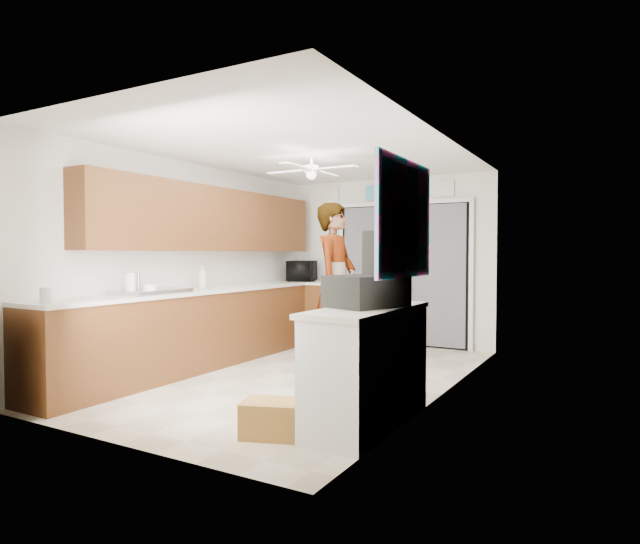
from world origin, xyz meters
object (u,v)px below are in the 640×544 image
at_px(dog, 340,335).
at_px(paper_towel_roll, 130,284).
at_px(soap_bottle, 202,277).
at_px(cardboard_box, 271,418).
at_px(cup, 150,289).
at_px(man, 336,283).
at_px(navy_crate, 309,415).
at_px(suitcase, 366,291).
at_px(microwave, 302,271).

bearing_deg(dog, paper_towel_roll, -119.73).
distance_m(soap_bottle, cardboard_box, 3.01).
xyz_separation_m(cup, man, (1.18, 1.92, 0.01)).
bearing_deg(man, navy_crate, -161.59).
bearing_deg(man, cardboard_box, -166.98).
distance_m(cup, paper_towel_roll, 0.22).
xyz_separation_m(navy_crate, dog, (-1.29, 3.02, 0.13)).
bearing_deg(cardboard_box, soap_bottle, 142.08).
height_order(cup, man, man).
bearing_deg(soap_bottle, paper_towel_roll, -87.49).
relative_size(paper_towel_roll, suitcase, 0.39).
relative_size(microwave, cardboard_box, 1.33).
relative_size(soap_bottle, navy_crate, 0.76).
relative_size(paper_towel_roll, cardboard_box, 0.53).
height_order(man, dog, man).
distance_m(microwave, cup, 3.14).
bearing_deg(man, suitcase, -150.96).
bearing_deg(navy_crate, suitcase, 48.97).
height_order(microwave, navy_crate, microwave).
xyz_separation_m(microwave, cardboard_box, (2.08, -3.83, -0.96)).
relative_size(cup, paper_towel_roll, 0.60).
relative_size(microwave, paper_towel_roll, 2.50).
relative_size(microwave, dog, 0.93).
bearing_deg(microwave, cardboard_box, -172.00).
relative_size(suitcase, navy_crate, 1.59).
height_order(cup, cardboard_box, cup).
xyz_separation_m(soap_bottle, man, (1.41, 0.86, -0.08)).
xyz_separation_m(cardboard_box, dog, (-1.12, 3.29, 0.11)).
xyz_separation_m(cup, suitcase, (2.50, -0.05, 0.07)).
distance_m(soap_bottle, man, 1.66).
height_order(soap_bottle, cardboard_box, soap_bottle).
distance_m(navy_crate, man, 2.70).
distance_m(cup, cardboard_box, 2.30).
height_order(soap_bottle, dog, soap_bottle).
bearing_deg(dog, navy_crate, -74.81).
height_order(microwave, paper_towel_roll, microwave).
bearing_deg(cup, cardboard_box, -18.97).
xyz_separation_m(suitcase, cardboard_box, (-0.48, -0.64, -0.93)).
height_order(cup, paper_towel_roll, paper_towel_roll).
bearing_deg(suitcase, cardboard_box, -106.97).
relative_size(man, dog, 3.26).
xyz_separation_m(suitcase, dog, (-1.61, 2.65, -0.82)).
height_order(cardboard_box, navy_crate, cardboard_box).
xyz_separation_m(soap_bottle, cup, (0.23, -1.06, -0.09)).
bearing_deg(cup, suitcase, -1.20).
relative_size(cardboard_box, man, 0.21).
distance_m(microwave, dog, 1.39).
xyz_separation_m(cup, paper_towel_roll, (-0.18, -0.10, 0.06)).
relative_size(soap_bottle, paper_towel_roll, 1.23).
bearing_deg(paper_towel_roll, microwave, 87.78).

